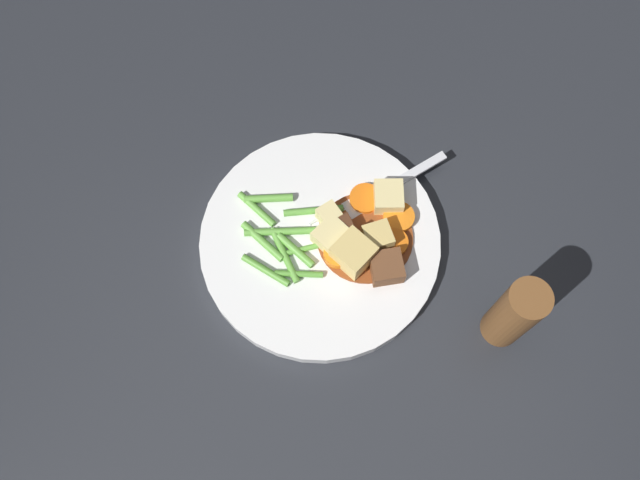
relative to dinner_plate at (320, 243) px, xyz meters
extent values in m
plane|color=#26282D|center=(0.00, 0.00, -0.01)|extent=(3.00, 3.00, 0.00)
cylinder|color=white|center=(0.00, 0.00, 0.00)|extent=(0.26, 0.26, 0.02)
cylinder|color=brown|center=(0.05, 0.00, 0.01)|extent=(0.11, 0.11, 0.00)
cylinder|color=orange|center=(0.02, -0.02, 0.02)|extent=(0.04, 0.04, 0.01)
cylinder|color=orange|center=(0.08, -0.01, 0.01)|extent=(0.04, 0.04, 0.01)
cylinder|color=orange|center=(0.05, 0.04, 0.01)|extent=(0.05, 0.05, 0.01)
cylinder|color=orange|center=(0.05, -0.01, 0.01)|extent=(0.04, 0.04, 0.01)
cylinder|color=orange|center=(0.09, 0.02, 0.01)|extent=(0.04, 0.04, 0.01)
cube|color=#EAD68C|center=(0.01, 0.02, 0.02)|extent=(0.03, 0.03, 0.02)
cube|color=#EAD68C|center=(0.01, 0.00, 0.02)|extent=(0.04, 0.04, 0.02)
cube|color=#DBBC6B|center=(0.06, -0.01, 0.02)|extent=(0.04, 0.03, 0.03)
cube|color=#DBBC6B|center=(0.03, -0.02, 0.03)|extent=(0.05, 0.05, 0.03)
cube|color=#EAD68C|center=(0.08, 0.04, 0.02)|extent=(0.03, 0.04, 0.02)
cube|color=#4C2B19|center=(0.02, 0.01, 0.02)|extent=(0.03, 0.03, 0.02)
cube|color=brown|center=(0.07, -0.04, 0.02)|extent=(0.04, 0.04, 0.02)
cylinder|color=#66AD42|center=(-0.05, 0.05, 0.01)|extent=(0.05, 0.01, 0.01)
cylinder|color=#66AD42|center=(-0.04, -0.02, 0.01)|extent=(0.03, 0.06, 0.01)
cylinder|color=#66AD42|center=(-0.04, 0.01, 0.01)|extent=(0.08, 0.01, 0.01)
cylinder|color=#66AD42|center=(-0.01, 0.03, 0.01)|extent=(0.07, 0.01, 0.01)
cylinder|color=#599E38|center=(-0.06, -0.03, 0.01)|extent=(0.05, 0.04, 0.01)
cylinder|color=#66AD42|center=(-0.06, 0.00, 0.01)|extent=(0.05, 0.05, 0.01)
cylinder|color=#66AD42|center=(0.00, -0.01, 0.01)|extent=(0.08, 0.02, 0.01)
cylinder|color=#66AD42|center=(-0.03, -0.01, 0.01)|extent=(0.04, 0.04, 0.01)
cylinder|color=#66AD42|center=(-0.07, 0.04, 0.01)|extent=(0.04, 0.04, 0.01)
cylinder|color=#599E38|center=(-0.02, -0.04, 0.01)|extent=(0.05, 0.01, 0.01)
cube|color=silver|center=(0.10, 0.07, 0.01)|extent=(0.11, 0.06, 0.00)
cube|color=silver|center=(0.04, 0.04, 0.01)|extent=(0.03, 0.03, 0.00)
cylinder|color=silver|center=(0.01, 0.03, 0.01)|extent=(0.04, 0.02, 0.00)
cylinder|color=silver|center=(0.01, 0.02, 0.01)|extent=(0.04, 0.02, 0.00)
cylinder|color=silver|center=(0.01, 0.02, 0.01)|extent=(0.04, 0.02, 0.00)
cylinder|color=silver|center=(0.02, 0.01, 0.01)|extent=(0.04, 0.02, 0.00)
cylinder|color=brown|center=(0.19, -0.10, 0.05)|extent=(0.04, 0.04, 0.12)
camera|label=1|loc=(-0.01, -0.26, 0.73)|focal=39.34mm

